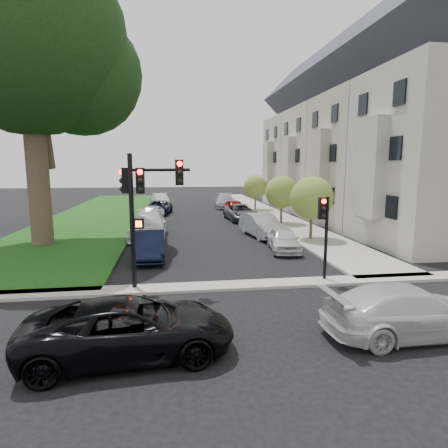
{
  "coord_description": "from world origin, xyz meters",
  "views": [
    {
      "loc": [
        -2.35,
        -11.69,
        4.66
      ],
      "look_at": [
        0.0,
        5.0,
        2.0
      ],
      "focal_mm": 30.0,
      "sensor_mm": 36.0,
      "label": 1
    }
  ],
  "objects": [
    {
      "name": "car_cross_near",
      "position": [
        -3.42,
        -2.81,
        0.71
      ],
      "size": [
        5.29,
        2.81,
        1.42
      ],
      "primitive_type": "imported",
      "rotation": [
        0.0,
        0.0,
        1.66
      ],
      "color": "black",
      "rests_on": "ground"
    },
    {
      "name": "car_parked_5",
      "position": [
        -3.49,
        6.99,
        0.71
      ],
      "size": [
        1.62,
        4.35,
        1.42
      ],
      "primitive_type": "imported",
      "rotation": [
        0.0,
        0.0,
        0.03
      ],
      "color": "black",
      "rests_on": "ground"
    },
    {
      "name": "car_cross_far",
      "position": [
        4.06,
        -2.74,
        0.7
      ],
      "size": [
        4.9,
        2.14,
        1.4
      ],
      "primitive_type": "imported",
      "rotation": [
        0.0,
        0.0,
        1.61
      ],
      "color": "silver",
      "rests_on": "ground"
    },
    {
      "name": "car_parked_9",
      "position": [
        -3.64,
        32.35,
        0.7
      ],
      "size": [
        2.22,
        4.45,
        1.4
      ],
      "primitive_type": "imported",
      "rotation": [
        0.0,
        0.0,
        0.18
      ],
      "color": "silver",
      "rests_on": "ground"
    },
    {
      "name": "grass_strip",
      "position": [
        -9.0,
        24.0,
        0.06
      ],
      "size": [
        8.0,
        44.0,
        0.12
      ],
      "primitive_type": "cube",
      "color": "#18360E",
      "rests_on": "ground"
    },
    {
      "name": "house_a",
      "position": [
        12.45,
        8.0,
        6.93
      ],
      "size": [
        7.7,
        7.55,
        15.97
      ],
      "color": "#A4A087",
      "rests_on": "ground"
    },
    {
      "name": "house_d",
      "position": [
        12.45,
        30.5,
        6.93
      ],
      "size": [
        7.7,
        7.55,
        15.97
      ],
      "color": "#B1A48D",
      "rests_on": "ground"
    },
    {
      "name": "small_tree_a",
      "position": [
        6.2,
        10.27,
        2.65
      ],
      "size": [
        2.65,
        2.65,
        3.98
      ],
      "color": "#32261D",
      "rests_on": "ground"
    },
    {
      "name": "sidewalk_cross",
      "position": [
        0.0,
        2.0,
        0.06
      ],
      "size": [
        60.0,
        1.0,
        0.12
      ],
      "primitive_type": "cube",
      "color": "gray",
      "rests_on": "ground"
    },
    {
      "name": "house_c",
      "position": [
        12.45,
        23.0,
        6.93
      ],
      "size": [
        7.7,
        7.55,
        15.97
      ],
      "color": "#ADADAC",
      "rests_on": "ground"
    },
    {
      "name": "car_parked_1",
      "position": [
        3.47,
        11.87,
        0.76
      ],
      "size": [
        2.35,
        4.8,
        1.51
      ],
      "primitive_type": "imported",
      "rotation": [
        0.0,
        0.0,
        0.17
      ],
      "color": "#999BA0",
      "rests_on": "ground"
    },
    {
      "name": "car_parked_3",
      "position": [
        3.64,
        23.4,
        0.69
      ],
      "size": [
        1.96,
        4.18,
        1.38
      ],
      "primitive_type": "imported",
      "rotation": [
        0.0,
        0.0,
        0.08
      ],
      "color": "maroon",
      "rests_on": "ground"
    },
    {
      "name": "small_tree_c",
      "position": [
        6.2,
        25.95,
        2.45
      ],
      "size": [
        2.45,
        2.45,
        3.68
      ],
      "color": "#32261D",
      "rests_on": "ground"
    },
    {
      "name": "car_parked_2",
      "position": [
        3.48,
        19.32,
        0.69
      ],
      "size": [
        2.61,
        5.09,
        1.37
      ],
      "primitive_type": "imported",
      "rotation": [
        0.0,
        0.0,
        0.07
      ],
      "color": "#3F4247",
      "rests_on": "ground"
    },
    {
      "name": "house_b",
      "position": [
        12.45,
        15.5,
        6.93
      ],
      "size": [
        7.7,
        7.55,
        15.97
      ],
      "color": "gray",
      "rests_on": "ground"
    },
    {
      "name": "car_parked_6",
      "position": [
        -3.87,
        12.55,
        0.8
      ],
      "size": [
        2.29,
        5.56,
        1.61
      ],
      "primitive_type": "imported",
      "rotation": [
        0.0,
        0.0,
        -0.01
      ],
      "color": "silver",
      "rests_on": "ground"
    },
    {
      "name": "ground",
      "position": [
        0.0,
        0.0,
        0.0
      ],
      "size": [
        140.0,
        140.0,
        0.0
      ],
      "primitive_type": "plane",
      "color": "black",
      "rests_on": "ground"
    },
    {
      "name": "sidewalk_right",
      "position": [
        6.75,
        24.0,
        0.06
      ],
      "size": [
        3.5,
        44.0,
        0.12
      ],
      "primitive_type": "cube",
      "color": "gray",
      "rests_on": "ground"
    },
    {
      "name": "car_parked_7",
      "position": [
        -3.98,
        18.31,
        0.75
      ],
      "size": [
        2.25,
        4.58,
        1.5
      ],
      "primitive_type": "imported",
      "rotation": [
        0.0,
        0.0,
        -0.11
      ],
      "color": "#999BA0",
      "rests_on": "ground"
    },
    {
      "name": "eucalyptus",
      "position": [
        -9.9,
        10.94,
        11.47
      ],
      "size": [
        11.85,
        10.76,
        16.79
      ],
      "color": "#32261D",
      "rests_on": "ground"
    },
    {
      "name": "traffic_signal_main",
      "position": [
        -3.4,
        2.23,
        3.5
      ],
      "size": [
        2.48,
        0.64,
        5.08
      ],
      "color": "black",
      "rests_on": "ground"
    },
    {
      "name": "small_tree_b",
      "position": [
        6.2,
        16.65,
        2.56
      ],
      "size": [
        2.57,
        2.57,
        3.85
      ],
      "color": "#32261D",
      "rests_on": "ground"
    },
    {
      "name": "car_parked_0",
      "position": [
        3.68,
        7.72,
        0.64
      ],
      "size": [
        2.0,
        3.93,
        1.28
      ],
      "primitive_type": "imported",
      "rotation": [
        0.0,
        0.0,
        -0.13
      ],
      "color": "silver",
      "rests_on": "ground"
    },
    {
      "name": "traffic_signal_secondary",
      "position": [
        3.59,
        2.19,
        2.39
      ],
      "size": [
        0.45,
        0.36,
        3.43
      ],
      "color": "black",
      "rests_on": "ground"
    },
    {
      "name": "car_parked_4",
      "position": [
        3.5,
        29.05,
        0.76
      ],
      "size": [
        2.61,
        5.4,
        1.52
      ],
      "primitive_type": "imported",
      "rotation": [
        0.0,
        0.0,
        -0.09
      ],
      "color": "#999BA0",
      "rests_on": "ground"
    },
    {
      "name": "car_parked_8",
      "position": [
        -3.65,
        24.29,
        0.65
      ],
      "size": [
        2.9,
        4.98,
        1.3
      ],
      "primitive_type": "imported",
      "rotation": [
        0.0,
        0.0,
        -0.16
      ],
      "color": "black",
      "rests_on": "ground"
    }
  ]
}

